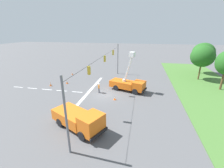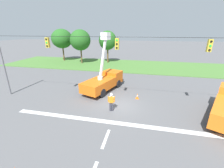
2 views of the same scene
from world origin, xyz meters
name	(u,v)px [view 1 (image 1 of 2)]	position (x,y,z in m)	size (l,w,h in m)	color
ground_plane	(105,94)	(0.00, 0.00, 0.00)	(200.00, 200.00, 0.00)	#565659
grass_verge	(224,104)	(0.00, 18.00, 0.05)	(56.00, 12.00, 0.10)	#477533
lane_markings	(80,92)	(0.00, -4.54, 0.00)	(17.60, 15.25, 0.01)	silver
signal_gantry	(105,69)	(-0.02, 0.00, 4.43)	(26.20, 0.33, 7.20)	slate
tree_far_west	(203,52)	(-17.19, 20.03, 5.24)	(4.76, 5.02, 7.47)	brown
tree_west	(203,56)	(-11.69, 18.07, 5.11)	(4.33, 4.74, 7.34)	brown
utility_truck_bucket_lift	(128,84)	(-2.49, 3.67, 1.30)	(4.23, 6.79, 6.91)	orange
utility_truck_support_near	(79,119)	(9.59, -0.50, 1.21)	(5.09, 6.86, 2.38)	orange
road_worker	(99,87)	(-0.47, -1.20, 1.00)	(0.64, 0.32, 1.77)	#383842
traffic_cone_foreground_left	(115,98)	(1.75, 1.99, 0.29)	(0.36, 0.36, 0.60)	orange
traffic_cone_foreground_right	(72,73)	(-9.89, -10.67, 0.29)	(0.36, 0.36, 0.61)	orange
traffic_cone_mid_left	(67,82)	(-3.71, -8.89, 0.36)	(0.36, 0.36, 0.73)	orange
traffic_cone_mid_right	(51,84)	(-1.85, -11.39, 0.38)	(0.36, 0.36, 0.77)	orange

